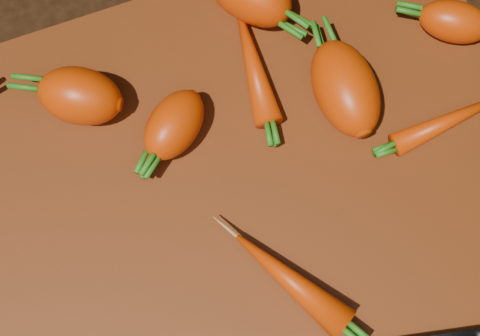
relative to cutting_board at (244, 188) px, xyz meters
name	(u,v)px	position (x,y,z in m)	size (l,w,h in m)	color
ground	(244,192)	(0.00, 0.00, -0.01)	(2.00, 2.00, 0.01)	black
cutting_board	(244,188)	(0.00, 0.00, 0.00)	(0.50, 0.40, 0.01)	#521F07
carrot_1	(80,96)	(-0.10, 0.11, 0.03)	(0.07, 0.05, 0.05)	#C33304
carrot_3	(345,88)	(0.10, 0.04, 0.03)	(0.09, 0.05, 0.05)	#C33304
carrot_4	(174,125)	(-0.04, 0.06, 0.03)	(0.07, 0.04, 0.04)	#C33304
carrot_5	(454,22)	(0.22, 0.07, 0.02)	(0.06, 0.04, 0.04)	#C33304
carrot_6	(253,62)	(0.04, 0.10, 0.02)	(0.12, 0.02, 0.02)	#C33304
carrot_7	(454,118)	(0.18, -0.01, 0.02)	(0.11, 0.02, 0.02)	#C33304
carrot_8	(290,280)	(0.00, -0.09, 0.02)	(0.11, 0.03, 0.03)	#C33304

